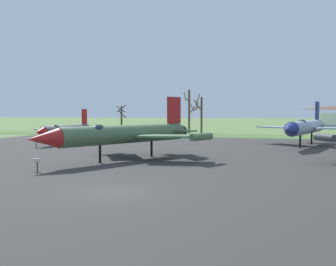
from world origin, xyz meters
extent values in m
plane|color=#607F42|center=(0.00, 0.00, 0.00)|extent=(600.00, 600.00, 0.00)
cube|color=#383533|center=(0.00, 17.32, 0.03)|extent=(72.05, 57.73, 0.05)
cube|color=#506F34|center=(0.00, 52.18, 0.03)|extent=(132.05, 12.00, 0.06)
cylinder|color=#565B60|center=(-19.86, 28.52, 1.87)|extent=(1.62, 11.33, 1.30)
cone|color=red|center=(-19.68, 22.05, 1.87)|extent=(1.24, 1.67, 1.20)
cylinder|color=black|center=(-20.03, 34.43, 1.87)|extent=(0.93, 0.74, 0.91)
ellipsoid|color=#19232D|center=(-19.78, 25.46, 2.23)|extent=(0.90, 1.69, 0.84)
cube|color=#565B60|center=(-23.04, 29.46, 1.77)|extent=(5.42, 3.71, 0.12)
cube|color=#565B60|center=(-16.75, 29.64, 1.77)|extent=(5.43, 3.93, 0.12)
cube|color=red|center=(-20.01, 33.67, 3.64)|extent=(0.20, 1.43, 2.24)
cube|color=#565B60|center=(-21.27, 33.53, 1.97)|extent=(2.04, 1.27, 0.12)
cube|color=#565B60|center=(-18.74, 33.60, 1.97)|extent=(2.04, 1.27, 0.12)
cylinder|color=black|center=(-19.79, 26.04, 0.61)|extent=(0.17, 0.17, 1.22)
cylinder|color=black|center=(-19.93, 31.01, 0.61)|extent=(0.17, 0.17, 1.22)
cylinder|color=black|center=(-19.68, 21.30, 0.37)|extent=(0.08, 0.08, 0.75)
cube|color=white|center=(-19.68, 21.30, 0.92)|extent=(0.56, 0.35, 0.38)
cylinder|color=#33383D|center=(11.65, 15.24, 2.18)|extent=(1.67, 2.57, 0.60)
cylinder|color=#4C6B47|center=(-4.78, 13.47, 2.31)|extent=(7.36, 13.32, 1.61)
cone|color=#B21E1E|center=(-8.26, 6.01, 2.31)|extent=(2.41, 2.91, 1.48)
cylinder|color=black|center=(-1.69, 20.08, 2.31)|extent=(1.40, 1.28, 1.13)
ellipsoid|color=#19232D|center=(-6.14, 10.56, 2.75)|extent=(1.04, 1.95, 0.98)
cube|color=#4C6B47|center=(-7.13, 16.58, 2.19)|extent=(5.18, 6.01, 0.15)
cube|color=#4C6B47|center=(-0.89, 13.66, 2.19)|extent=(5.67, 3.66, 0.15)
cylinder|color=#4C6B47|center=(-9.15, 18.51, 2.19)|extent=(1.63, 2.59, 0.60)
cylinder|color=#4C6B47|center=(1.89, 13.35, 2.19)|extent=(1.63, 2.59, 0.60)
cube|color=#B21E1E|center=(-2.11, 19.19, 4.44)|extent=(0.97, 1.79, 2.66)
cube|color=#4C6B47|center=(-3.39, 19.69, 2.43)|extent=(2.53, 2.25, 0.15)
cube|color=#4C6B47|center=(-0.91, 18.53, 2.43)|extent=(2.53, 2.25, 0.15)
cylinder|color=black|center=(-6.08, 10.69, 0.75)|extent=(0.21, 0.21, 1.50)
cylinder|color=black|center=(-3.48, 16.25, 0.75)|extent=(0.21, 0.21, 1.50)
cylinder|color=black|center=(-8.14, 5.06, 0.34)|extent=(0.08, 0.08, 0.68)
cube|color=white|center=(-8.14, 5.06, 0.82)|extent=(0.60, 0.23, 0.34)
cylinder|color=#8EA3B2|center=(11.20, 32.79, 2.41)|extent=(5.43, 14.49, 1.68)
cone|color=navy|center=(8.97, 24.54, 2.41)|extent=(2.15, 2.85, 1.55)
cylinder|color=black|center=(13.20, 40.14, 2.41)|extent=(1.38, 1.20, 1.18)
ellipsoid|color=#19232D|center=(10.54, 30.36, 2.87)|extent=(1.16, 2.19, 1.09)
cube|color=#8EA3B2|center=(7.98, 35.03, 2.28)|extent=(6.14, 5.75, 0.16)
cube|color=navy|center=(12.94, 39.21, 4.49)|extent=(0.66, 1.79, 2.49)
cube|color=#8EA3B2|center=(11.31, 39.49, 2.53)|extent=(2.94, 2.20, 0.16)
cube|color=#8EA3B2|center=(14.49, 38.63, 2.53)|extent=(2.94, 2.20, 0.16)
cylinder|color=black|center=(10.37, 29.70, 0.78)|extent=(0.22, 0.22, 1.57)
cylinder|color=black|center=(12.04, 35.88, 0.78)|extent=(0.22, 0.22, 1.57)
cylinder|color=#42382D|center=(-24.03, 56.91, 2.80)|extent=(0.38, 0.38, 5.60)
cylinder|color=#42382D|center=(-23.82, 56.07, 4.97)|extent=(1.82, 0.61, 1.33)
cylinder|color=#42382D|center=(-23.53, 56.32, 3.83)|extent=(1.42, 1.23, 1.60)
cylinder|color=#42382D|center=(-24.40, 57.72, 5.11)|extent=(1.81, 0.98, 1.56)
cylinder|color=brown|center=(-10.30, 60.35, 4.49)|extent=(0.47, 0.47, 8.97)
cylinder|color=brown|center=(-9.67, 60.96, 4.93)|extent=(1.46, 1.50, 1.47)
cylinder|color=brown|center=(-11.12, 59.97, 7.60)|extent=(1.03, 1.86, 1.77)
cylinder|color=brown|center=(-9.89, 59.65, 5.94)|extent=(1.63, 1.07, 2.50)
cylinder|color=brown|center=(-7.83, 61.03, 3.74)|extent=(0.43, 0.43, 7.48)
cylinder|color=brown|center=(-8.66, 61.23, 6.95)|extent=(0.65, 1.88, 2.34)
cylinder|color=brown|center=(-8.82, 61.04, 5.60)|extent=(0.26, 2.12, 1.47)
cylinder|color=brown|center=(-8.78, 61.77, 5.26)|extent=(1.67, 2.07, 1.49)
cylinder|color=brown|center=(-8.57, 60.23, 5.89)|extent=(1.87, 1.77, 2.12)
camera|label=1|loc=(8.35, -18.32, 4.17)|focal=41.56mm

